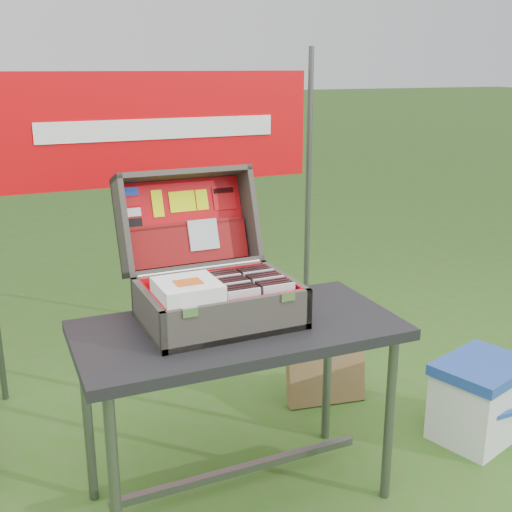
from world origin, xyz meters
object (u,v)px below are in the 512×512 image
suitcase (212,253)px  cooler (480,399)px  table (239,415)px  cardboard_box (326,363)px

suitcase → cooler: 1.43m
table → cardboard_box: (0.68, 0.51, -0.15)m
cooler → table: bearing=160.8°
cardboard_box → cooler: bearing=-40.7°
cooler → cardboard_box: (-0.46, 0.55, 0.02)m
suitcase → cardboard_box: size_ratio=1.33×
table → cardboard_box: size_ratio=2.80×
suitcase → cardboard_box: suitcase is taller
cooler → cardboard_box: cardboard_box is taller
cooler → cardboard_box: 0.72m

